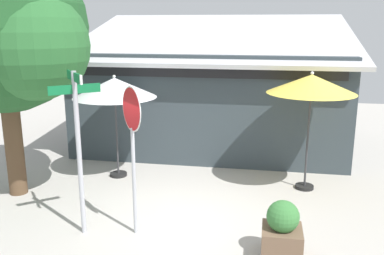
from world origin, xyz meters
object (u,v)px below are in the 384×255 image
at_px(patio_umbrella_ivory_left, 115,88).
at_px(patio_umbrella_mustard_center, 311,85).
at_px(sidewalk_planter, 282,232).
at_px(stop_sign, 132,132).
at_px(shade_tree, 7,31).
at_px(street_sign_post, 78,137).

xyz_separation_m(patio_umbrella_ivory_left, patio_umbrella_mustard_center, (4.74, -0.02, 0.21)).
bearing_deg(sidewalk_planter, stop_sign, 172.30).
xyz_separation_m(patio_umbrella_ivory_left, sidewalk_planter, (4.09, -3.22, -1.85)).
relative_size(stop_sign, sidewalk_planter, 2.78).
distance_m(patio_umbrella_ivory_left, shade_tree, 2.74).
relative_size(stop_sign, patio_umbrella_mustard_center, 0.99).
bearing_deg(patio_umbrella_ivory_left, street_sign_post, -82.29).
relative_size(patio_umbrella_ivory_left, patio_umbrella_mustard_center, 0.94).
relative_size(street_sign_post, stop_sign, 1.09).
xyz_separation_m(street_sign_post, stop_sign, (0.97, 0.16, 0.09)).
bearing_deg(shade_tree, patio_umbrella_mustard_center, 13.49).
xyz_separation_m(stop_sign, patio_umbrella_mustard_center, (3.35, 2.83, 0.54)).
relative_size(patio_umbrella_ivory_left, sidewalk_planter, 2.61).
bearing_deg(patio_umbrella_ivory_left, patio_umbrella_mustard_center, -0.30).
relative_size(street_sign_post, patio_umbrella_ivory_left, 1.16).
height_order(stop_sign, patio_umbrella_ivory_left, stop_sign).
bearing_deg(patio_umbrella_mustard_center, street_sign_post, -145.31).
bearing_deg(patio_umbrella_ivory_left, shade_tree, -137.82).
distance_m(stop_sign, patio_umbrella_mustard_center, 4.42).
distance_m(street_sign_post, patio_umbrella_ivory_left, 3.08).
xyz_separation_m(patio_umbrella_mustard_center, sidewalk_planter, (-0.65, -3.20, -2.06)).
xyz_separation_m(stop_sign, patio_umbrella_ivory_left, (-1.38, 2.86, 0.33)).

